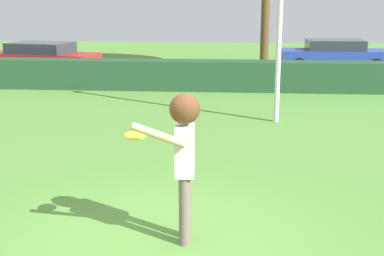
{
  "coord_description": "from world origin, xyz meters",
  "views": [
    {
      "loc": [
        0.87,
        -5.6,
        2.82
      ],
      "look_at": [
        0.31,
        1.15,
        1.15
      ],
      "focal_mm": 48.82,
      "sensor_mm": 36.0,
      "label": 1
    }
  ],
  "objects_px": {
    "person": "(184,148)",
    "frisbee": "(135,135)",
    "parked_car_red": "(41,57)",
    "parked_car_blue": "(334,54)"
  },
  "relations": [
    {
      "from": "person",
      "to": "frisbee",
      "type": "bearing_deg",
      "value": -177.44
    },
    {
      "from": "frisbee",
      "to": "parked_car_red",
      "type": "relative_size",
      "value": 0.06
    },
    {
      "from": "parked_car_blue",
      "to": "parked_car_red",
      "type": "bearing_deg",
      "value": -168.74
    },
    {
      "from": "person",
      "to": "parked_car_red",
      "type": "relative_size",
      "value": 0.4
    },
    {
      "from": "frisbee",
      "to": "parked_car_blue",
      "type": "distance_m",
      "value": 16.6
    },
    {
      "from": "person",
      "to": "frisbee",
      "type": "xyz_separation_m",
      "value": [
        -0.56,
        -0.02,
        0.15
      ]
    },
    {
      "from": "person",
      "to": "frisbee",
      "type": "height_order",
      "value": "person"
    },
    {
      "from": "person",
      "to": "parked_car_blue",
      "type": "xyz_separation_m",
      "value": [
        4.55,
        15.75,
        -0.47
      ]
    },
    {
      "from": "parked_car_red",
      "to": "frisbee",
      "type": "bearing_deg",
      "value": -65.43
    },
    {
      "from": "person",
      "to": "parked_car_blue",
      "type": "relative_size",
      "value": 0.43
    }
  ]
}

